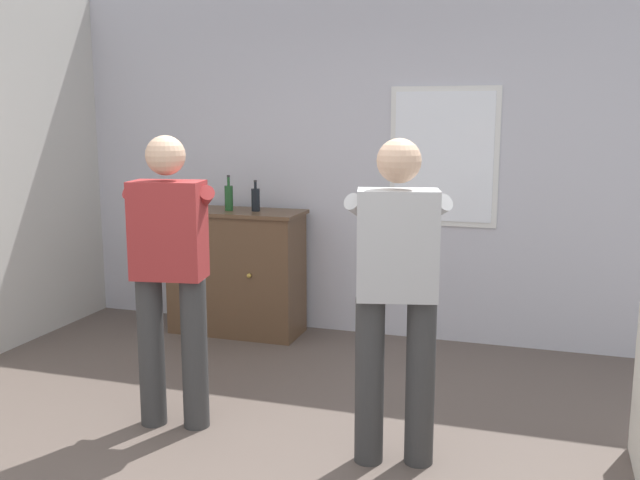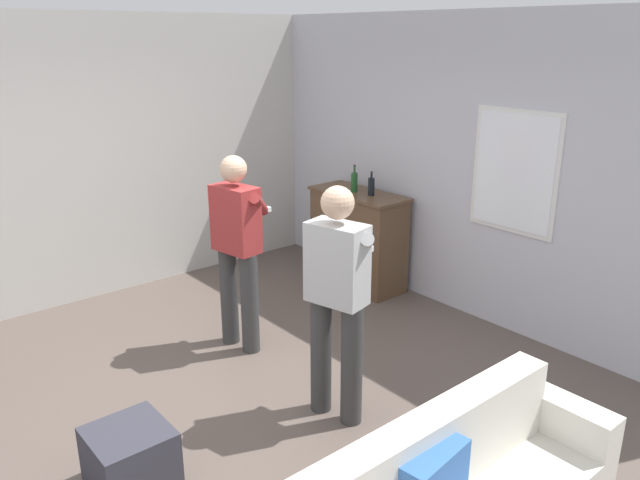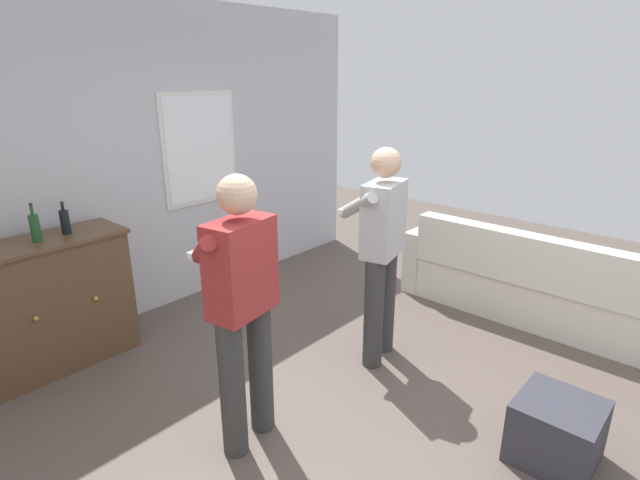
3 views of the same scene
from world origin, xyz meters
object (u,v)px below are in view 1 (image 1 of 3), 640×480
(sideboard_cabinet, at_px, (237,272))
(person_standing_right, at_px, (397,287))
(bottle_liquor_amber, at_px, (229,197))
(bottle_wine_green, at_px, (256,199))
(person_standing_left, at_px, (170,268))

(sideboard_cabinet, bearing_deg, person_standing_right, -46.58)
(sideboard_cabinet, xyz_separation_m, bottle_liquor_amber, (-0.04, -0.03, 0.62))
(bottle_wine_green, bearing_deg, sideboard_cabinet, -178.21)
(person_standing_left, bearing_deg, bottle_wine_green, 97.07)
(person_standing_left, bearing_deg, bottle_liquor_amber, 104.23)
(bottle_liquor_amber, height_order, person_standing_left, person_standing_left)
(bottle_wine_green, bearing_deg, person_standing_right, -49.80)
(person_standing_left, distance_m, person_standing_right, 1.31)
(sideboard_cabinet, bearing_deg, bottle_wine_green, 1.79)
(bottle_liquor_amber, distance_m, person_standing_right, 2.50)
(sideboard_cabinet, height_order, person_standing_left, person_standing_left)
(bottle_liquor_amber, distance_m, person_standing_left, 1.79)
(sideboard_cabinet, xyz_separation_m, bottle_wine_green, (0.18, 0.01, 0.61))
(sideboard_cabinet, distance_m, bottle_liquor_amber, 0.62)
(bottle_liquor_amber, relative_size, person_standing_left, 0.17)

